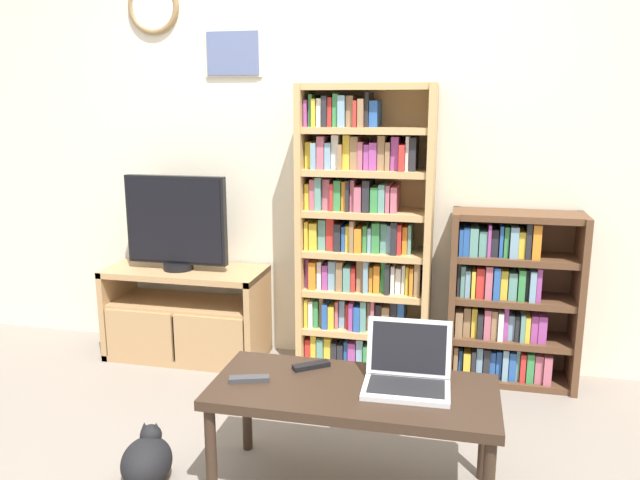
{
  "coord_description": "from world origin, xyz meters",
  "views": [
    {
      "loc": [
        0.86,
        -1.94,
        1.55
      ],
      "look_at": [
        0.21,
        0.93,
        0.9
      ],
      "focal_mm": 35.0,
      "sensor_mm": 36.0,
      "label": 1
    }
  ],
  "objects_px": {
    "laptop": "(407,371)",
    "remote_near_laptop": "(249,379)",
    "coffee_table": "(353,399)",
    "cat": "(147,460)",
    "television": "(176,223)",
    "remote_far_from_laptop": "(311,366)",
    "tv_stand": "(186,313)",
    "bookshelf_short": "(507,301)",
    "bookshelf_tall": "(361,235)"
  },
  "relations": [
    {
      "from": "laptop",
      "to": "remote_near_laptop",
      "type": "xyz_separation_m",
      "value": [
        -0.62,
        -0.1,
        -0.05
      ]
    },
    {
      "from": "coffee_table",
      "to": "cat",
      "type": "bearing_deg",
      "value": -171.26
    },
    {
      "from": "television",
      "to": "cat",
      "type": "relative_size",
      "value": 1.47
    },
    {
      "from": "remote_near_laptop",
      "to": "remote_far_from_laptop",
      "type": "xyz_separation_m",
      "value": [
        0.21,
        0.18,
        0.0
      ]
    },
    {
      "from": "tv_stand",
      "to": "cat",
      "type": "distance_m",
      "value": 1.34
    },
    {
      "from": "laptop",
      "to": "remote_near_laptop",
      "type": "distance_m",
      "value": 0.63
    },
    {
      "from": "television",
      "to": "bookshelf_short",
      "type": "xyz_separation_m",
      "value": [
        1.93,
        0.11,
        -0.38
      ]
    },
    {
      "from": "coffee_table",
      "to": "remote_far_from_laptop",
      "type": "bearing_deg",
      "value": 145.15
    },
    {
      "from": "tv_stand",
      "to": "bookshelf_short",
      "type": "bearing_deg",
      "value": 3.0
    },
    {
      "from": "coffee_table",
      "to": "remote_far_from_laptop",
      "type": "xyz_separation_m",
      "value": [
        -0.2,
        0.14,
        0.06
      ]
    },
    {
      "from": "television",
      "to": "coffee_table",
      "type": "distance_m",
      "value": 1.76
    },
    {
      "from": "television",
      "to": "remote_far_from_laptop",
      "type": "distance_m",
      "value": 1.5
    },
    {
      "from": "coffee_table",
      "to": "remote_near_laptop",
      "type": "xyz_separation_m",
      "value": [
        -0.42,
        -0.04,
        0.06
      ]
    },
    {
      "from": "laptop",
      "to": "remote_far_from_laptop",
      "type": "xyz_separation_m",
      "value": [
        -0.41,
        0.08,
        -0.05
      ]
    },
    {
      "from": "television",
      "to": "laptop",
      "type": "xyz_separation_m",
      "value": [
        1.48,
        -1.07,
        -0.33
      ]
    },
    {
      "from": "bookshelf_short",
      "to": "remote_far_from_laptop",
      "type": "distance_m",
      "value": 1.39
    },
    {
      "from": "bookshelf_short",
      "to": "laptop",
      "type": "distance_m",
      "value": 1.26
    },
    {
      "from": "cat",
      "to": "bookshelf_tall",
      "type": "bearing_deg",
      "value": 53.96
    },
    {
      "from": "cat",
      "to": "remote_near_laptop",
      "type": "bearing_deg",
      "value": 2.09
    },
    {
      "from": "coffee_table",
      "to": "laptop",
      "type": "height_order",
      "value": "laptop"
    },
    {
      "from": "laptop",
      "to": "tv_stand",
      "type": "bearing_deg",
      "value": 141.79
    },
    {
      "from": "coffee_table",
      "to": "remote_near_laptop",
      "type": "height_order",
      "value": "remote_near_laptop"
    },
    {
      "from": "laptop",
      "to": "remote_near_laptop",
      "type": "bearing_deg",
      "value": -172.47
    },
    {
      "from": "television",
      "to": "bookshelf_short",
      "type": "height_order",
      "value": "television"
    },
    {
      "from": "laptop",
      "to": "remote_far_from_laptop",
      "type": "bearing_deg",
      "value": 167.07
    },
    {
      "from": "coffee_table",
      "to": "remote_far_from_laptop",
      "type": "height_order",
      "value": "remote_far_from_laptop"
    },
    {
      "from": "remote_far_from_laptop",
      "to": "television",
      "type": "bearing_deg",
      "value": 11.13
    },
    {
      "from": "television",
      "to": "remote_far_from_laptop",
      "type": "xyz_separation_m",
      "value": [
        1.07,
        -0.99,
        -0.38
      ]
    },
    {
      "from": "television",
      "to": "coffee_table",
      "type": "relative_size",
      "value": 0.56
    },
    {
      "from": "laptop",
      "to": "cat",
      "type": "distance_m",
      "value": 1.14
    },
    {
      "from": "remote_far_from_laptop",
      "to": "cat",
      "type": "relative_size",
      "value": 0.37
    },
    {
      "from": "bookshelf_short",
      "to": "bookshelf_tall",
      "type": "bearing_deg",
      "value": -179.33
    },
    {
      "from": "television",
      "to": "laptop",
      "type": "bearing_deg",
      "value": -35.87
    },
    {
      "from": "tv_stand",
      "to": "bookshelf_short",
      "type": "xyz_separation_m",
      "value": [
        1.9,
        0.1,
        0.19
      ]
    },
    {
      "from": "tv_stand",
      "to": "laptop",
      "type": "xyz_separation_m",
      "value": [
        1.45,
        -1.07,
        0.23
      ]
    },
    {
      "from": "bookshelf_tall",
      "to": "bookshelf_short",
      "type": "height_order",
      "value": "bookshelf_tall"
    },
    {
      "from": "bookshelf_short",
      "to": "coffee_table",
      "type": "relative_size",
      "value": 0.86
    },
    {
      "from": "tv_stand",
      "to": "laptop",
      "type": "relative_size",
      "value": 2.82
    },
    {
      "from": "television",
      "to": "laptop",
      "type": "height_order",
      "value": "television"
    },
    {
      "from": "tv_stand",
      "to": "bookshelf_tall",
      "type": "distance_m",
      "value": 1.19
    },
    {
      "from": "tv_stand",
      "to": "bookshelf_tall",
      "type": "xyz_separation_m",
      "value": [
        1.07,
        0.09,
        0.52
      ]
    },
    {
      "from": "cat",
      "to": "television",
      "type": "bearing_deg",
      "value": 99.19
    },
    {
      "from": "bookshelf_short",
      "to": "remote_far_from_laptop",
      "type": "relative_size",
      "value": 6.26
    },
    {
      "from": "bookshelf_tall",
      "to": "remote_far_from_laptop",
      "type": "xyz_separation_m",
      "value": [
        -0.03,
        -1.08,
        -0.34
      ]
    },
    {
      "from": "bookshelf_tall",
      "to": "remote_far_from_laptop",
      "type": "bearing_deg",
      "value": -91.7
    },
    {
      "from": "bookshelf_tall",
      "to": "remote_near_laptop",
      "type": "height_order",
      "value": "bookshelf_tall"
    },
    {
      "from": "tv_stand",
      "to": "cat",
      "type": "xyz_separation_m",
      "value": [
        0.4,
        -1.26,
        -0.18
      ]
    },
    {
      "from": "coffee_table",
      "to": "remote_near_laptop",
      "type": "relative_size",
      "value": 6.78
    },
    {
      "from": "bookshelf_short",
      "to": "cat",
      "type": "bearing_deg",
      "value": -137.64
    },
    {
      "from": "television",
      "to": "remote_far_from_laptop",
      "type": "height_order",
      "value": "television"
    }
  ]
}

